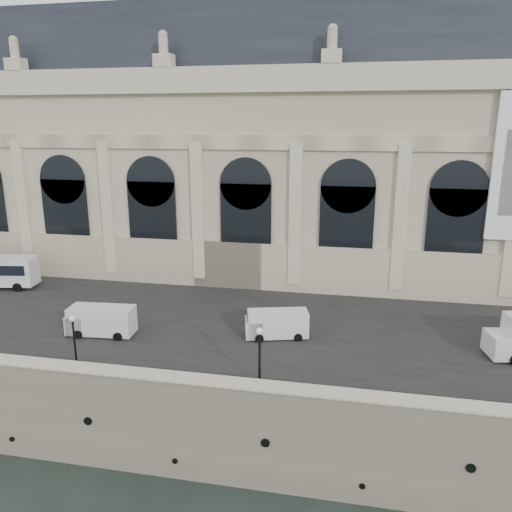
# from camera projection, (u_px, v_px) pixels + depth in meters

# --- Properties ---
(ground) EXTENTS (260.00, 260.00, 0.00)m
(ground) POSITION_uv_depth(u_px,v_px,m) (235.00, 487.00, 32.21)
(ground) COLOR black
(ground) RESTS_ON ground
(quay) EXTENTS (160.00, 70.00, 6.00)m
(quay) POSITION_uv_depth(u_px,v_px,m) (298.00, 281.00, 64.63)
(quay) COLOR gray
(quay) RESTS_ON ground
(street) EXTENTS (160.00, 24.00, 0.06)m
(street) POSITION_uv_depth(u_px,v_px,m) (271.00, 320.00, 43.94)
(street) COLOR #2D2D2D
(street) RESTS_ON quay
(parapet) EXTENTS (160.00, 1.40, 1.21)m
(parapet) POSITION_uv_depth(u_px,v_px,m) (236.00, 391.00, 31.09)
(parapet) COLOR gray
(parapet) RESTS_ON quay
(museum) EXTENTS (69.00, 18.70, 29.10)m
(museum) POSITION_uv_depth(u_px,v_px,m) (246.00, 151.00, 57.55)
(museum) COLOR beige
(museum) RESTS_ON quay
(van_b) EXTENTS (5.55, 2.57, 2.41)m
(van_b) POSITION_uv_depth(u_px,v_px,m) (98.00, 321.00, 40.56)
(van_b) COLOR silver
(van_b) RESTS_ON quay
(van_c) EXTENTS (5.32, 3.09, 2.23)m
(van_c) POSITION_uv_depth(u_px,v_px,m) (274.00, 324.00, 40.08)
(van_c) COLOR silver
(van_c) RESTS_ON quay
(lamp_left) EXTENTS (0.39, 0.39, 3.83)m
(lamp_left) POSITION_uv_depth(u_px,v_px,m) (75.00, 342.00, 35.06)
(lamp_left) COLOR black
(lamp_left) RESTS_ON quay
(lamp_right) EXTENTS (0.44, 0.44, 4.28)m
(lamp_right) POSITION_uv_depth(u_px,v_px,m) (260.00, 359.00, 31.97)
(lamp_right) COLOR black
(lamp_right) RESTS_ON quay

